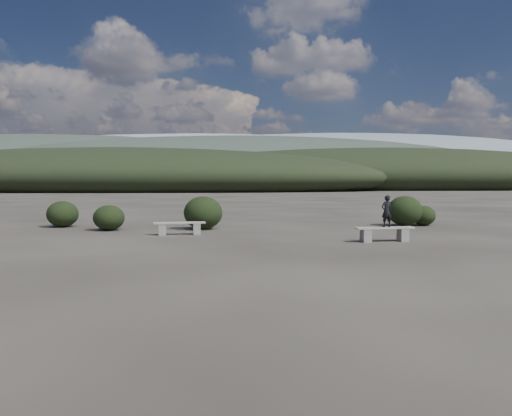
{
  "coord_description": "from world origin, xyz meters",
  "views": [
    {
      "loc": [
        -1.23,
        -11.59,
        1.9
      ],
      "look_at": [
        -0.64,
        3.5,
        1.1
      ],
      "focal_mm": 35.0,
      "sensor_mm": 36.0,
      "label": 1
    }
  ],
  "objects": [
    {
      "name": "seated_person",
      "position": [
        3.51,
        3.93,
        0.97
      ],
      "size": [
        0.42,
        0.33,
        1.0
      ],
      "primitive_type": "imported",
      "rotation": [
        0.0,
        0.0,
        3.43
      ],
      "color": "black",
      "rests_on": "bench_right"
    },
    {
      "name": "shrub_f",
      "position": [
        -8.51,
        9.51,
        0.55
      ],
      "size": [
        1.29,
        1.29,
        1.09
      ],
      "primitive_type": "ellipsoid",
      "color": "black",
      "rests_on": "ground"
    },
    {
      "name": "mountain_ridges",
      "position": [
        -7.48,
        339.06,
        10.84
      ],
      "size": [
        500.0,
        400.0,
        56.0
      ],
      "color": "black",
      "rests_on": "ground"
    },
    {
      "name": "shrub_b",
      "position": [
        -2.56,
        8.28,
        0.66
      ],
      "size": [
        1.54,
        1.54,
        1.32
      ],
      "primitive_type": "ellipsoid",
      "color": "black",
      "rests_on": "ground"
    },
    {
      "name": "shrub_e",
      "position": [
        6.85,
        9.62,
        0.43
      ],
      "size": [
        1.04,
        1.04,
        0.87
      ],
      "primitive_type": "ellipsoid",
      "color": "black",
      "rests_on": "ground"
    },
    {
      "name": "bench_left",
      "position": [
        -3.27,
        6.22,
        0.28
      ],
      "size": [
        1.87,
        0.67,
        0.46
      ],
      "rotation": [
        0.0,
        0.0,
        0.16
      ],
      "color": "gray",
      "rests_on": "ground"
    },
    {
      "name": "shrub_a",
      "position": [
        -6.2,
        7.99,
        0.49
      ],
      "size": [
        1.21,
        1.21,
        0.99
      ],
      "primitive_type": "ellipsoid",
      "color": "black",
      "rests_on": "ground"
    },
    {
      "name": "ground",
      "position": [
        0.0,
        0.0,
        0.0
      ],
      "size": [
        1200.0,
        1200.0,
        0.0
      ],
      "primitive_type": "plane",
      "color": "#2A2520",
      "rests_on": "ground"
    },
    {
      "name": "shrub_d",
      "position": [
        5.99,
        9.47,
        0.65
      ],
      "size": [
        1.48,
        1.48,
        1.29
      ],
      "primitive_type": "ellipsoid",
      "color": "black",
      "rests_on": "ground"
    },
    {
      "name": "bench_right",
      "position": [
        3.44,
        3.92,
        0.28
      ],
      "size": [
        1.91,
        0.63,
        0.47
      ],
      "rotation": [
        0.0,
        0.0,
        0.13
      ],
      "color": "gray",
      "rests_on": "ground"
    }
  ]
}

